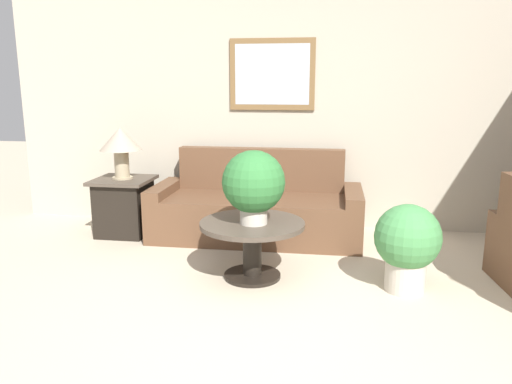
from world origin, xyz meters
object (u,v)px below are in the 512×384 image
object	(u,v)px
coffee_table	(252,237)
table_lamp	(121,143)
couch_main	(257,210)
side_table	(124,206)
potted_plant_on_table	(254,184)
potted_plant_floor	(407,243)

from	to	relation	value
coffee_table	table_lamp	world-z (taller)	table_lamp
coffee_table	table_lamp	size ratio (longest dim) A/B	1.60
table_lamp	couch_main	bearing A→B (deg)	4.64
side_table	table_lamp	size ratio (longest dim) A/B	1.13
couch_main	side_table	size ratio (longest dim) A/B	3.55
side_table	potted_plant_on_table	size ratio (longest dim) A/B	1.02
coffee_table	potted_plant_floor	distance (m)	1.25
coffee_table	potted_plant_on_table	bearing A→B (deg)	-67.31
table_lamp	potted_plant_floor	bearing A→B (deg)	-21.42
side_table	table_lamp	bearing A→B (deg)	0.00
side_table	table_lamp	xyz separation A→B (m)	(0.00, 0.00, 0.69)
potted_plant_on_table	couch_main	bearing A→B (deg)	97.37
couch_main	potted_plant_on_table	bearing A→B (deg)	-82.63
couch_main	potted_plant_floor	size ratio (longest dim) A/B	3.11
side_table	potted_plant_floor	distance (m)	3.02
couch_main	table_lamp	distance (m)	1.61
couch_main	side_table	world-z (taller)	couch_main
couch_main	coffee_table	world-z (taller)	couch_main
table_lamp	potted_plant_floor	size ratio (longest dim) A/B	0.78
coffee_table	potted_plant_floor	bearing A→B (deg)	-3.82
couch_main	table_lamp	size ratio (longest dim) A/B	4.00
potted_plant_on_table	table_lamp	bearing A→B (deg)	146.12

